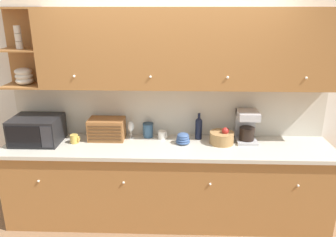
# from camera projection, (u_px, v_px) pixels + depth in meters

# --- Properties ---
(ground_plane) EXTENTS (24.00, 24.00, 0.00)m
(ground_plane) POSITION_uv_depth(u_px,v_px,m) (169.00, 202.00, 4.08)
(ground_plane) COLOR #896647
(wall_back) EXTENTS (5.88, 0.06, 2.60)m
(wall_back) POSITION_uv_depth(u_px,v_px,m) (169.00, 101.00, 3.69)
(wall_back) COLOR white
(wall_back) RESTS_ON ground_plane
(counter_unit) EXTENTS (3.50, 0.65, 0.90)m
(counter_unit) POSITION_uv_depth(u_px,v_px,m) (168.00, 182.00, 3.63)
(counter_unit) COLOR #A36B38
(counter_unit) RESTS_ON ground_plane
(backsplash_panel) EXTENTS (3.48, 0.01, 0.59)m
(backsplash_panel) POSITION_uv_depth(u_px,v_px,m) (169.00, 110.00, 3.69)
(backsplash_panel) COLOR beige
(backsplash_panel) RESTS_ON counter_unit
(upper_cabinets) EXTENTS (3.48, 0.34, 0.80)m
(upper_cabinets) POSITION_uv_depth(u_px,v_px,m) (184.00, 49.00, 3.31)
(upper_cabinets) COLOR #A36B38
(upper_cabinets) RESTS_ON backsplash_panel
(microwave) EXTENTS (0.51, 0.42, 0.28)m
(microwave) POSITION_uv_depth(u_px,v_px,m) (37.00, 130.00, 3.53)
(microwave) COLOR black
(microwave) RESTS_ON counter_unit
(mug_blue_second) EXTENTS (0.10, 0.09, 0.09)m
(mug_blue_second) POSITION_uv_depth(u_px,v_px,m) (75.00, 139.00, 3.53)
(mug_blue_second) COLOR gold
(mug_blue_second) RESTS_ON counter_unit
(bread_box) EXTENTS (0.39, 0.25, 0.23)m
(bread_box) POSITION_uv_depth(u_px,v_px,m) (107.00, 129.00, 3.62)
(bread_box) COLOR #996033
(bread_box) RESTS_ON counter_unit
(wine_glass) EXTENTS (0.07, 0.07, 0.20)m
(wine_glass) POSITION_uv_depth(u_px,v_px,m) (131.00, 127.00, 3.62)
(wine_glass) COLOR silver
(wine_glass) RESTS_ON counter_unit
(storage_canister) EXTENTS (0.12, 0.12, 0.16)m
(storage_canister) POSITION_uv_depth(u_px,v_px,m) (148.00, 130.00, 3.69)
(storage_canister) COLOR #33567A
(storage_canister) RESTS_ON counter_unit
(mug) EXTENTS (0.10, 0.09, 0.09)m
(mug) POSITION_uv_depth(u_px,v_px,m) (162.00, 135.00, 3.65)
(mug) COLOR silver
(mug) RESTS_ON counter_unit
(bowl_stack_on_counter) EXTENTS (0.15, 0.15, 0.12)m
(bowl_stack_on_counter) POSITION_uv_depth(u_px,v_px,m) (183.00, 139.00, 3.51)
(bowl_stack_on_counter) COLOR #3D5B93
(bowl_stack_on_counter) RESTS_ON counter_unit
(wine_bottle) EXTENTS (0.08, 0.08, 0.30)m
(wine_bottle) POSITION_uv_depth(u_px,v_px,m) (199.00, 127.00, 3.62)
(wine_bottle) COLOR black
(wine_bottle) RESTS_ON counter_unit
(fruit_basket) EXTENTS (0.26, 0.26, 0.19)m
(fruit_basket) POSITION_uv_depth(u_px,v_px,m) (222.00, 137.00, 3.52)
(fruit_basket) COLOR #A87F4C
(fruit_basket) RESTS_ON counter_unit
(coffee_maker) EXTENTS (0.22, 0.27, 0.34)m
(coffee_maker) POSITION_uv_depth(u_px,v_px,m) (246.00, 125.00, 3.56)
(coffee_maker) COLOR #B7B7BC
(coffee_maker) RESTS_ON counter_unit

